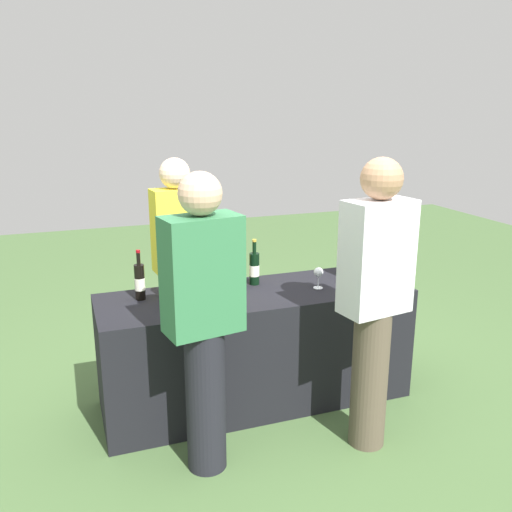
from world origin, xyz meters
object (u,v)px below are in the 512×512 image
object	(u,v)px
wine_bottle_3	(254,268)
wine_glass_0	(170,293)
guest_1	(375,296)
server_pouring	(178,258)
wine_glass_2	(318,273)
wine_bottle_0	(140,282)
wine_bottle_2	(241,272)
guest_0	(203,316)
wine_glass_1	(209,291)
ice_bucket	(354,262)
wine_bottle_1	(166,281)

from	to	relation	value
wine_bottle_3	wine_glass_0	size ratio (longest dim) A/B	2.37
guest_1	server_pouring	bearing A→B (deg)	113.76
wine_glass_2	wine_bottle_3	bearing A→B (deg)	149.07
wine_bottle_0	wine_bottle_2	size ratio (longest dim) A/B	1.08
wine_bottle_2	server_pouring	xyz separation A→B (m)	(-0.34, 0.46, 0.01)
guest_0	guest_1	bearing A→B (deg)	-16.60
wine_bottle_3	guest_0	world-z (taller)	guest_0
wine_bottle_3	wine_glass_1	distance (m)	0.53
wine_bottle_3	guest_1	size ratio (longest dim) A/B	0.19
ice_bucket	wine_bottle_1	bearing A→B (deg)	179.65
ice_bucket	wine_glass_0	bearing A→B (deg)	-172.21
wine_bottle_1	guest_1	size ratio (longest dim) A/B	0.18
wine_bottle_3	wine_glass_1	size ratio (longest dim) A/B	2.22
guest_0	guest_1	distance (m)	0.98
wine_bottle_1	wine_bottle_0	bearing A→B (deg)	175.93
wine_bottle_1	guest_0	size ratio (longest dim) A/B	0.18
wine_glass_1	guest_1	world-z (taller)	guest_1
wine_glass_0	guest_0	xyz separation A→B (m)	(0.08, -0.51, 0.03)
guest_0	guest_1	xyz separation A→B (m)	(0.97, -0.11, 0.03)
server_pouring	guest_0	size ratio (longest dim) A/B	0.97
wine_glass_0	ice_bucket	xyz separation A→B (m)	(1.38, 0.19, 0.01)
wine_glass_2	server_pouring	xyz separation A→B (m)	(-0.82, 0.66, 0.01)
wine_glass_0	wine_glass_2	size ratio (longest dim) A/B	0.93
wine_bottle_2	wine_glass_1	bearing A→B (deg)	-135.48
ice_bucket	guest_1	distance (m)	0.88
wine_bottle_3	wine_glass_2	world-z (taller)	wine_bottle_3
guest_0	ice_bucket	bearing A→B (deg)	18.15
wine_bottle_0	server_pouring	world-z (taller)	server_pouring
wine_glass_0	wine_glass_2	xyz separation A→B (m)	(1.02, 0.02, 0.01)
wine_bottle_3	guest_1	bearing A→B (deg)	-64.66
wine_glass_0	wine_bottle_0	bearing A→B (deg)	125.27
wine_bottle_0	wine_bottle_1	bearing A→B (deg)	-4.07
wine_bottle_1	guest_1	xyz separation A→B (m)	(1.03, -0.82, 0.05)
wine_glass_1	ice_bucket	world-z (taller)	ice_bucket
wine_bottle_1	wine_glass_2	size ratio (longest dim) A/B	2.08
guest_1	guest_0	bearing A→B (deg)	164.15
wine_bottle_2	wine_bottle_3	size ratio (longest dim) A/B	0.94
wine_bottle_2	wine_glass_2	xyz separation A→B (m)	(0.48, -0.21, -0.00)
guest_1	wine_bottle_1	bearing A→B (deg)	132.37
ice_bucket	guest_0	bearing A→B (deg)	-151.79
guest_0	guest_1	world-z (taller)	guest_1
wine_bottle_0	guest_1	world-z (taller)	guest_1
server_pouring	guest_0	distance (m)	1.20
wine_glass_2	server_pouring	distance (m)	1.05
wine_bottle_0	wine_bottle_2	xyz separation A→B (m)	(0.68, 0.02, -0.01)
wine_bottle_0	server_pouring	size ratio (longest dim) A/B	0.20
wine_bottle_1	wine_glass_0	distance (m)	0.20
wine_bottle_1	wine_glass_0	xyz separation A→B (m)	(-0.02, -0.20, -0.01)
wine_bottle_3	wine_glass_0	world-z (taller)	wine_bottle_3
wine_bottle_1	wine_glass_2	distance (m)	1.01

